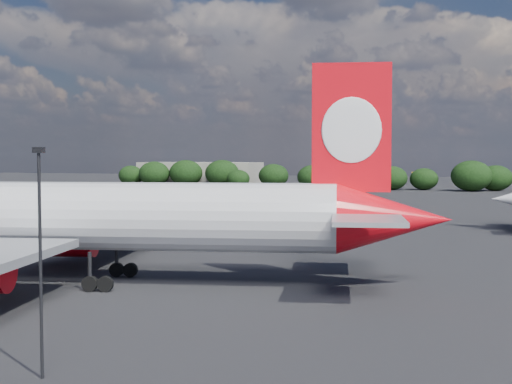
% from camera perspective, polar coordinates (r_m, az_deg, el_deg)
% --- Properties ---
extents(ground, '(500.00, 500.00, 0.00)m').
position_cam_1_polar(ground, '(106.08, 0.03, -2.86)').
color(ground, black).
rests_on(ground, ground).
extents(qantas_airliner, '(55.49, 53.05, 18.20)m').
position_cam_1_polar(qantas_airliner, '(61.26, -12.41, -2.06)').
color(qantas_airliner, silver).
rests_on(qantas_airliner, ground).
extents(apron_lamp_post, '(0.55, 0.30, 11.27)m').
position_cam_1_polar(apron_lamp_post, '(36.02, -16.88, -4.49)').
color(apron_lamp_post, black).
rests_on(apron_lamp_post, ground).
extents(terminal_building, '(42.00, 16.00, 8.00)m').
position_cam_1_polar(terminal_building, '(252.18, -4.48, 1.48)').
color(terminal_building, gray).
rests_on(terminal_building, ground).
extents(highway_sign, '(6.00, 0.30, 4.50)m').
position_cam_1_polar(highway_sign, '(222.25, 5.11, 1.04)').
color(highway_sign, '#146420').
rests_on(highway_sign, ground).
extents(billboard_yellow, '(5.00, 0.30, 5.50)m').
position_cam_1_polar(billboard_yellow, '(223.22, 12.98, 1.17)').
color(billboard_yellow, '#F5B015').
rests_on(billboard_yellow, ground).
extents(horizon_treeline, '(199.60, 15.02, 9.06)m').
position_cam_1_polar(horizon_treeline, '(221.62, 12.57, 1.21)').
color(horizon_treeline, black).
rests_on(horizon_treeline, ground).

